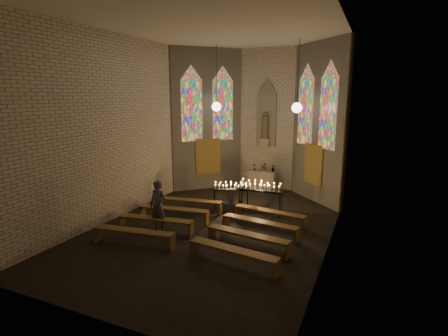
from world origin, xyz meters
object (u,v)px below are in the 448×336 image
Objects in this scene: aisle_flower_pot at (240,204)px; votive_stand_right at (260,188)px; altar at (262,180)px; visitor at (158,206)px; votive_stand_left at (231,187)px.

aisle_flower_pot is 0.21× the size of votive_stand_right.
altar is at bearing 105.02° from votive_stand_right.
aisle_flower_pot is 0.21× the size of visitor.
visitor is at bearing -132.80° from votive_stand_right.
votive_stand_right is (1.01, -0.43, 0.93)m from aisle_flower_pot.
visitor reaches higher than votive_stand_right.
aisle_flower_pot is 0.85m from votive_stand_left.
visitor is at bearing -115.99° from aisle_flower_pot.
votive_stand_right is 0.97× the size of visitor.
aisle_flower_pot is 4.02m from visitor.
visitor is at bearing -103.97° from altar.
altar is 0.76× the size of visitor.
visitor is at bearing -133.91° from votive_stand_left.
votive_stand_right is at bearing -30.64° from votive_stand_left.
visitor is (-1.67, -6.73, 0.43)m from altar.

